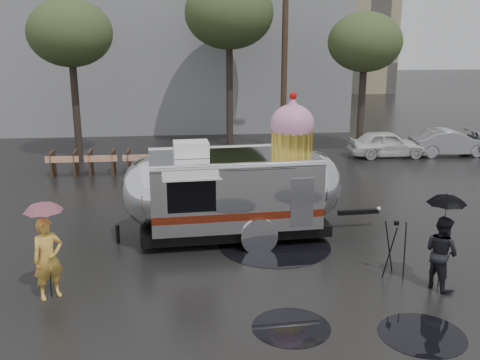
{
  "coord_description": "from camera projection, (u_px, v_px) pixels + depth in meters",
  "views": [
    {
      "loc": [
        -2.09,
        -12.41,
        5.92
      ],
      "look_at": [
        -0.66,
        2.67,
        1.68
      ],
      "focal_mm": 42.0,
      "sensor_mm": 36.0,
      "label": 1
    }
  ],
  "objects": [
    {
      "name": "tree_mid",
      "position": [
        229.0,
        14.0,
        26.35
      ],
      "size": [
        4.2,
        4.2,
        8.03
      ],
      "color": "#382D26",
      "rests_on": "ground"
    },
    {
      "name": "tree_left",
      "position": [
        70.0,
        34.0,
        24.03
      ],
      "size": [
        3.64,
        3.64,
        6.95
      ],
      "color": "#382D26",
      "rests_on": "ground"
    },
    {
      "name": "barricade_row",
      "position": [
        102.0,
        162.0,
        22.59
      ],
      "size": [
        4.3,
        0.8,
        1.0
      ],
      "color": "#473323",
      "rests_on": "ground"
    },
    {
      "name": "umbrella_pink",
      "position": [
        44.0,
        217.0,
        12.07
      ],
      "size": [
        1.04,
        1.04,
        2.26
      ],
      "color": "#D37A93",
      "rests_on": "ground"
    },
    {
      "name": "tripod",
      "position": [
        395.0,
        244.0,
        13.41
      ],
      "size": [
        0.57,
        0.56,
        1.42
      ],
      "rotation": [
        0.0,
        0.0,
        -0.3
      ],
      "color": "black",
      "rests_on": "ground"
    },
    {
      "name": "ground",
      "position": [
        277.0,
        275.0,
        13.68
      ],
      "size": [
        120.0,
        120.0,
        0.0
      ],
      "primitive_type": "plane",
      "color": "black",
      "rests_on": "ground"
    },
    {
      "name": "person_right",
      "position": [
        441.0,
        252.0,
        12.81
      ],
      "size": [
        0.75,
        0.95,
        1.73
      ],
      "primitive_type": "imported",
      "rotation": [
        0.0,
        0.0,
        1.96
      ],
      "color": "black",
      "rests_on": "ground"
    },
    {
      "name": "tree_right",
      "position": [
        365.0,
        43.0,
        25.33
      ],
      "size": [
        3.36,
        3.36,
        6.42
      ],
      "color": "#382D26",
      "rests_on": "ground"
    },
    {
      "name": "utility_pole",
      "position": [
        285.0,
        52.0,
        26.09
      ],
      "size": [
        1.6,
        0.28,
        9.0
      ],
      "color": "#473323",
      "rests_on": "ground"
    },
    {
      "name": "grey_building",
      "position": [
        154.0,
        13.0,
        34.57
      ],
      "size": [
        22.0,
        12.0,
        13.0
      ],
      "primitive_type": "cube",
      "color": "slate",
      "rests_on": "ground"
    },
    {
      "name": "airstream_trailer",
      "position": [
        236.0,
        187.0,
        15.78
      ],
      "size": [
        7.77,
        3.28,
        4.19
      ],
      "rotation": [
        0.0,
        0.0,
        0.07
      ],
      "color": "silver",
      "rests_on": "ground"
    },
    {
      "name": "umbrella_black",
      "position": [
        446.0,
        209.0,
        12.53
      ],
      "size": [
        1.07,
        1.07,
        2.28
      ],
      "color": "black",
      "rests_on": "ground"
    },
    {
      "name": "puddles",
      "position": [
        294.0,
        250.0,
        15.19
      ],
      "size": [
        4.58,
        10.43,
        0.01
      ],
      "color": "black",
      "rests_on": "ground"
    },
    {
      "name": "person_left",
      "position": [
        48.0,
        259.0,
        12.34
      ],
      "size": [
        0.8,
        0.73,
        1.85
      ],
      "primitive_type": "imported",
      "rotation": [
        0.0,
        0.0,
        0.57
      ],
      "color": "#EFB445",
      "rests_on": "ground"
    }
  ]
}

